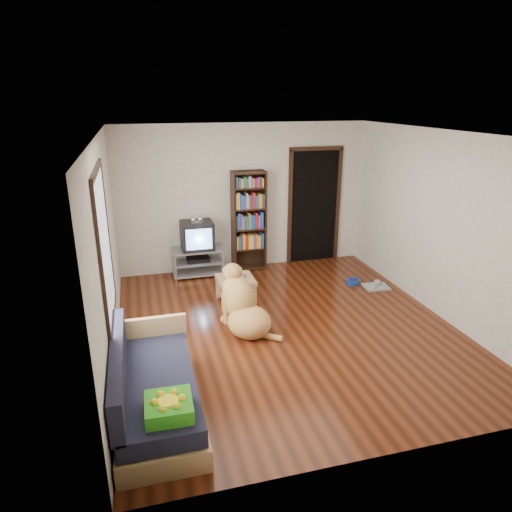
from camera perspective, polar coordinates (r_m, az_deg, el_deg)
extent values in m
plane|color=#5C240F|center=(6.41, 3.86, -8.82)|extent=(5.00, 5.00, 0.00)
plane|color=white|center=(5.67, 4.47, 15.03)|extent=(5.00, 5.00, 0.00)
plane|color=beige|center=(8.23, -1.54, 7.29)|extent=(4.50, 0.00, 4.50)
plane|color=beige|center=(3.81, 16.57, -8.44)|extent=(4.50, 0.00, 4.50)
plane|color=beige|center=(5.62, -18.12, 0.51)|extent=(0.00, 5.00, 5.00)
plane|color=beige|center=(6.95, 22.00, 3.60)|extent=(0.00, 5.00, 5.00)
cube|color=#2E981C|center=(4.21, -10.85, -18.06)|extent=(0.42, 0.42, 0.14)
imported|color=#BCBCC0|center=(6.93, -2.53, -2.76)|extent=(0.37, 0.27, 0.03)
cylinder|color=navy|center=(7.94, 12.03, -3.16)|extent=(0.22, 0.22, 0.08)
cube|color=gray|center=(7.88, 14.78, -3.75)|extent=(0.43, 0.36, 0.03)
cube|color=white|center=(5.08, -18.40, 0.90)|extent=(0.02, 1.30, 1.60)
cube|color=black|center=(4.90, -19.36, 10.04)|extent=(0.03, 1.42, 0.06)
cube|color=black|center=(5.38, -17.42, -7.40)|extent=(0.03, 1.42, 0.06)
cube|color=black|center=(4.42, -18.71, -1.87)|extent=(0.03, 0.06, 1.70)
cube|color=black|center=(5.75, -18.05, 3.04)|extent=(0.03, 0.06, 1.70)
cube|color=black|center=(8.68, 7.24, 6.09)|extent=(0.90, 0.02, 2.10)
cube|color=black|center=(8.50, 4.26, 5.90)|extent=(0.07, 0.05, 2.14)
cube|color=black|center=(8.86, 10.18, 6.20)|extent=(0.07, 0.05, 2.14)
cube|color=black|center=(8.49, 7.59, 13.18)|extent=(1.03, 0.05, 0.07)
cube|color=#99999E|center=(8.06, -7.31, 0.81)|extent=(0.90, 0.45, 0.04)
cube|color=#99999E|center=(8.13, -7.24, -0.72)|extent=(0.86, 0.42, 0.03)
cube|color=#99999E|center=(8.20, -7.18, -1.97)|extent=(0.90, 0.45, 0.04)
cylinder|color=#99999E|center=(7.90, -10.05, -1.47)|extent=(0.04, 0.04, 0.50)
cylinder|color=#99999E|center=(8.01, -4.06, -0.94)|extent=(0.04, 0.04, 0.50)
cylinder|color=#99999E|center=(8.28, -10.31, -0.52)|extent=(0.04, 0.04, 0.50)
cylinder|color=#99999E|center=(8.38, -4.59, -0.02)|extent=(0.04, 0.04, 0.50)
cube|color=black|center=(8.11, -7.25, -0.39)|extent=(0.40, 0.30, 0.07)
cube|color=black|center=(7.98, -7.39, 2.58)|extent=(0.55, 0.48, 0.48)
cube|color=black|center=(8.17, -7.58, 2.97)|extent=(0.40, 0.14, 0.36)
cube|color=#8CBFF2|center=(7.74, -7.13, 2.08)|extent=(0.44, 0.02, 0.36)
cube|color=silver|center=(7.86, -7.41, 4.23)|extent=(0.20, 0.07, 0.02)
sphere|color=silver|center=(7.84, -7.86, 4.51)|extent=(0.09, 0.09, 0.09)
sphere|color=silver|center=(7.86, -6.99, 4.58)|extent=(0.09, 0.09, 0.09)
cube|color=black|center=(8.13, -2.87, 4.21)|extent=(0.03, 0.30, 1.80)
cube|color=black|center=(8.26, 1.01, 4.48)|extent=(0.03, 0.30, 1.80)
cube|color=black|center=(8.32, -1.15, 4.59)|extent=(0.60, 0.02, 1.80)
cube|color=black|center=(8.46, -0.88, -1.35)|extent=(0.56, 0.28, 0.02)
cube|color=black|center=(8.33, -0.90, 1.03)|extent=(0.56, 0.28, 0.03)
cube|color=black|center=(8.22, -0.91, 3.47)|extent=(0.56, 0.28, 0.02)
cube|color=black|center=(8.13, -0.92, 5.98)|extent=(0.56, 0.28, 0.02)
cube|color=black|center=(8.05, -0.94, 8.54)|extent=(0.56, 0.28, 0.02)
cube|color=black|center=(8.01, -0.95, 10.37)|extent=(0.56, 0.28, 0.02)
cube|color=tan|center=(4.89, -12.11, -17.67)|extent=(0.80, 1.80, 0.22)
cube|color=#1E1E2D|center=(4.77, -12.31, -15.55)|extent=(0.74, 1.74, 0.18)
cube|color=#1E1E2D|center=(4.63, -16.86, -13.14)|extent=(0.12, 1.74, 0.40)
cube|color=tan|center=(5.42, -12.97, -8.94)|extent=(0.80, 0.06, 0.30)
cube|color=tan|center=(6.98, -2.58, -2.99)|extent=(0.55, 0.55, 0.06)
cube|color=tan|center=(7.08, -2.54, -5.01)|extent=(0.45, 0.45, 0.03)
cube|color=tan|center=(6.80, -4.06, -5.47)|extent=(0.06, 0.06, 0.34)
cube|color=tan|center=(6.90, -0.21, -5.06)|extent=(0.06, 0.06, 0.34)
cube|color=tan|center=(7.23, -4.78, -3.95)|extent=(0.06, 0.06, 0.34)
cube|color=tan|center=(7.31, -1.15, -3.59)|extent=(0.06, 0.06, 0.34)
ellipsoid|color=tan|center=(6.14, -0.84, -8.26)|extent=(0.75, 0.78, 0.42)
ellipsoid|color=tan|center=(6.21, -2.02, -5.55)|extent=(0.54, 0.57, 0.56)
ellipsoid|color=gold|center=(6.24, -2.60, -4.06)|extent=(0.45, 0.43, 0.40)
ellipsoid|color=#B57645|center=(6.21, -2.96, -2.03)|extent=(0.34, 0.36, 0.25)
ellipsoid|color=tan|center=(6.33, -3.61, -1.89)|extent=(0.18, 0.24, 0.10)
sphere|color=black|center=(6.41, -4.08, -1.62)|extent=(0.05, 0.05, 0.05)
ellipsoid|color=tan|center=(6.13, -3.50, -2.44)|extent=(0.09, 0.10, 0.17)
ellipsoid|color=tan|center=(6.23, -1.99, -2.07)|extent=(0.09, 0.10, 0.17)
cylinder|color=tan|center=(6.42, -3.77, -6.50)|extent=(0.13, 0.16, 0.46)
cylinder|color=#BB8948|center=(6.50, -2.43, -6.12)|extent=(0.13, 0.16, 0.46)
sphere|color=tan|center=(6.55, -3.99, -7.91)|extent=(0.12, 0.12, 0.12)
sphere|color=#B98047|center=(6.63, -2.67, -7.52)|extent=(0.12, 0.12, 0.12)
cylinder|color=tan|center=(6.10, 1.57, -9.99)|extent=(0.36, 0.32, 0.09)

